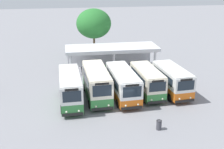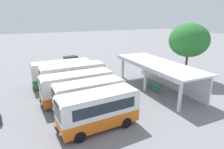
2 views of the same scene
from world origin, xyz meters
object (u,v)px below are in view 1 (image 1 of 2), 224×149
(waiting_chair_fifth_seat, at_px, (123,66))
(waiting_chair_end_by_column, at_px, (107,67))
(city_bus_nearest_orange, at_px, (70,87))
(city_bus_middle_cream, at_px, (123,83))
(city_bus_fourth_amber, at_px, (147,81))
(waiting_chair_second_from_end, at_px, (111,67))
(waiting_chair_fourth_seat, at_px, (119,67))
(litter_bin_apron, at_px, (159,125))
(city_bus_fifth_blue, at_px, (172,80))
(waiting_chair_middle_seat, at_px, (115,67))
(city_bus_second_in_row, at_px, (97,83))

(waiting_chair_fifth_seat, bearing_deg, waiting_chair_end_by_column, -177.27)
(city_bus_nearest_orange, height_order, city_bus_middle_cream, city_bus_nearest_orange)
(city_bus_fourth_amber, height_order, waiting_chair_second_from_end, city_bus_fourth_amber)
(waiting_chair_end_by_column, height_order, waiting_chair_fourth_seat, same)
(city_bus_nearest_orange, bearing_deg, waiting_chair_end_by_column, 61.32)
(city_bus_fourth_amber, relative_size, litter_bin_apron, 7.49)
(city_bus_fourth_amber, xyz_separation_m, city_bus_fifth_blue, (2.91, -0.18, 0.01))
(city_bus_fourth_amber, bearing_deg, waiting_chair_middle_seat, 103.14)
(waiting_chair_second_from_end, bearing_deg, city_bus_fifth_blue, -58.84)
(city_bus_middle_cream, bearing_deg, waiting_chair_second_from_end, 88.79)
(city_bus_second_in_row, xyz_separation_m, waiting_chair_fourth_seat, (4.29, 9.26, -1.37))
(city_bus_middle_cream, distance_m, waiting_chair_fifth_seat, 9.82)
(waiting_chair_end_by_column, relative_size, litter_bin_apron, 0.96)
(waiting_chair_end_by_column, xyz_separation_m, waiting_chair_fifth_seat, (2.36, 0.11, 0.00))
(waiting_chair_middle_seat, bearing_deg, litter_bin_apron, -86.44)
(waiting_chair_second_from_end, bearing_deg, city_bus_nearest_orange, -121.13)
(city_bus_second_in_row, xyz_separation_m, city_bus_fourth_amber, (5.82, 0.10, -0.16))
(waiting_chair_fifth_seat, xyz_separation_m, litter_bin_apron, (-0.13, -16.94, -0.07))
(waiting_chair_second_from_end, distance_m, waiting_chair_fourth_seat, 1.18)
(waiting_chair_second_from_end, xyz_separation_m, waiting_chair_fifth_seat, (1.77, 0.07, 0.00))
(waiting_chair_middle_seat, bearing_deg, city_bus_second_in_row, -111.93)
(city_bus_middle_cream, bearing_deg, city_bus_second_in_row, 175.09)
(waiting_chair_middle_seat, relative_size, waiting_chair_fifth_seat, 1.00)
(city_bus_nearest_orange, xyz_separation_m, waiting_chair_middle_seat, (6.61, 9.94, -1.30))
(city_bus_second_in_row, relative_size, city_bus_fifth_blue, 1.13)
(litter_bin_apron, bearing_deg, waiting_chair_middle_seat, 93.56)
(city_bus_second_in_row, bearing_deg, waiting_chair_fourth_seat, 65.15)
(city_bus_second_in_row, distance_m, city_bus_middle_cream, 2.92)
(litter_bin_apron, bearing_deg, city_bus_middle_cream, 103.93)
(waiting_chair_end_by_column, xyz_separation_m, waiting_chair_fourth_seat, (1.77, 0.09, 0.00))
(city_bus_fifth_blue, distance_m, waiting_chair_fourth_seat, 10.41)
(waiting_chair_end_by_column, bearing_deg, waiting_chair_fifth_seat, 2.73)
(city_bus_fifth_blue, bearing_deg, waiting_chair_fifth_seat, 112.36)
(waiting_chair_second_from_end, xyz_separation_m, waiting_chair_middle_seat, (0.59, -0.03, 0.00))
(waiting_chair_second_from_end, distance_m, waiting_chair_middle_seat, 0.59)
(city_bus_middle_cream, height_order, waiting_chair_end_by_column, city_bus_middle_cream)
(waiting_chair_fifth_seat, height_order, litter_bin_apron, litter_bin_apron)
(city_bus_fifth_blue, xyz_separation_m, waiting_chair_end_by_column, (-6.21, 9.25, -1.22))
(city_bus_fourth_amber, distance_m, litter_bin_apron, 7.94)
(city_bus_nearest_orange, height_order, waiting_chair_fifth_seat, city_bus_nearest_orange)
(waiting_chair_second_from_end, xyz_separation_m, litter_bin_apron, (1.64, -16.87, -0.07))
(waiting_chair_end_by_column, bearing_deg, waiting_chair_second_from_end, 3.90)
(waiting_chair_end_by_column, bearing_deg, city_bus_middle_cream, -87.64)
(city_bus_fourth_amber, height_order, waiting_chair_middle_seat, city_bus_fourth_amber)
(waiting_chair_middle_seat, xyz_separation_m, waiting_chair_fourth_seat, (0.59, 0.07, 0.00))
(city_bus_nearest_orange, xyz_separation_m, waiting_chair_end_by_column, (5.43, 9.92, -1.30))
(waiting_chair_end_by_column, xyz_separation_m, waiting_chair_second_from_end, (0.59, 0.04, 0.00))
(waiting_chair_end_by_column, xyz_separation_m, waiting_chair_middle_seat, (1.18, 0.01, 0.00))
(city_bus_fourth_amber, relative_size, waiting_chair_end_by_column, 7.83)
(city_bus_fourth_amber, height_order, city_bus_fifth_blue, city_bus_fifth_blue)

